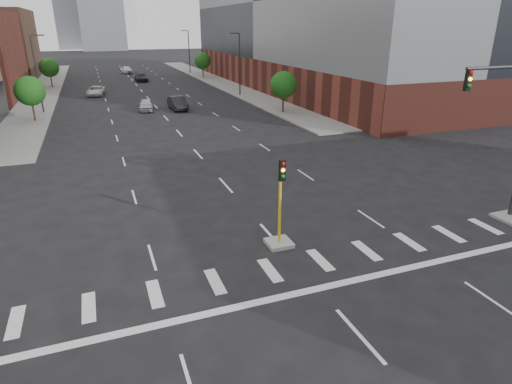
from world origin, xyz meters
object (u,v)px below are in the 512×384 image
car_far_left (96,91)px  car_near_left (146,105)px  car_deep_right (141,77)px  median_traffic_signal (280,227)px  car_mid_right (178,103)px  car_distant (127,70)px

car_far_left → car_near_left: bearing=-61.0°
car_far_left → car_deep_right: car_deep_right is taller
car_near_left → car_deep_right: (3.00, 31.40, 0.05)m
median_traffic_signal → car_deep_right: 69.98m
car_near_left → car_far_left: bearing=118.2°
car_mid_right → car_deep_right: bearing=89.4°
median_traffic_signal → car_near_left: size_ratio=1.05×
car_near_left → car_far_left: size_ratio=0.84×
car_mid_right → car_distant: size_ratio=1.04×
car_near_left → car_distant: size_ratio=0.88×
car_mid_right → car_far_left: (-9.46, 16.33, -0.13)m
car_mid_right → car_distant: (-2.21, 48.03, -0.01)m
car_deep_right → car_near_left: bearing=-96.2°
median_traffic_signal → car_distant: 85.84m
median_traffic_signal → car_near_left: (-1.50, 38.56, -0.26)m
car_near_left → car_distant: 47.30m
car_near_left → car_mid_right: bearing=-2.6°
median_traffic_signal → car_mid_right: median_traffic_signal is taller
car_mid_right → car_near_left: bearing=166.8°
car_mid_right → car_deep_right: 32.17m
car_distant → median_traffic_signal: bearing=-99.9°
car_near_left → car_mid_right: size_ratio=0.84×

